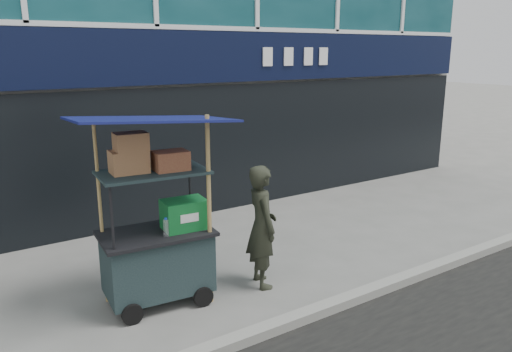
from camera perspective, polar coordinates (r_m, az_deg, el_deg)
ground at (r=6.18m, az=4.92°, el=-15.17°), size 80.00×80.00×0.00m
curb at (r=6.01m, az=6.17°, el=-15.42°), size 80.00×0.18×0.12m
vendor_cart at (r=6.14m, az=-11.15°, el=-7.00°), size 1.85×1.39×2.37m
vendor_man at (r=6.48m, az=0.66°, el=-5.77°), size 0.52×0.67×1.62m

